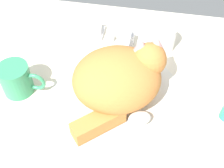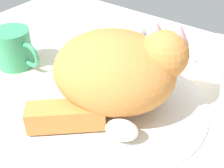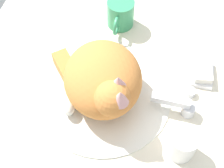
# 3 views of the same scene
# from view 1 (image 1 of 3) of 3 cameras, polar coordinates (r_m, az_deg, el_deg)

# --- Properties ---
(ground_plane) EXTENTS (1.10, 0.83, 0.03)m
(ground_plane) POSITION_cam_1_polar(r_m,az_deg,el_deg) (0.81, 0.85, -3.38)
(ground_plane) COLOR silver
(sink_basin) EXTENTS (0.36, 0.36, 0.01)m
(sink_basin) POSITION_cam_1_polar(r_m,az_deg,el_deg) (0.80, 0.87, -2.53)
(sink_basin) COLOR silver
(sink_basin) RESTS_ON ground_plane
(faucet) EXTENTS (0.15, 0.12, 0.05)m
(faucet) POSITION_cam_1_polar(r_m,az_deg,el_deg) (0.92, 3.05, 8.41)
(faucet) COLOR silver
(faucet) RESTS_ON ground_plane
(cat) EXTENTS (0.28, 0.30, 0.16)m
(cat) POSITION_cam_1_polar(r_m,az_deg,el_deg) (0.74, 1.59, 1.12)
(cat) COLOR #D17F3D
(cat) RESTS_ON sink_basin
(coffee_mug) EXTENTS (0.12, 0.08, 0.09)m
(coffee_mug) POSITION_cam_1_polar(r_m,az_deg,el_deg) (0.82, -17.94, 0.87)
(coffee_mug) COLOR #389966
(coffee_mug) RESTS_ON ground_plane
(rinse_cup) EXTENTS (0.07, 0.07, 0.08)m
(rinse_cup) POSITION_cam_1_polar(r_m,az_deg,el_deg) (0.92, 10.07, 8.70)
(rinse_cup) COLOR white
(rinse_cup) RESTS_ON ground_plane
(soap_dish) EXTENTS (0.09, 0.06, 0.01)m
(soap_dish) POSITION_cam_1_polar(r_m,az_deg,el_deg) (0.99, -4.24, 10.03)
(soap_dish) COLOR white
(soap_dish) RESTS_ON ground_plane
(soap_bar) EXTENTS (0.08, 0.06, 0.02)m
(soap_bar) POSITION_cam_1_polar(r_m,az_deg,el_deg) (0.98, -4.30, 10.76)
(soap_bar) COLOR white
(soap_bar) RESTS_ON soap_dish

